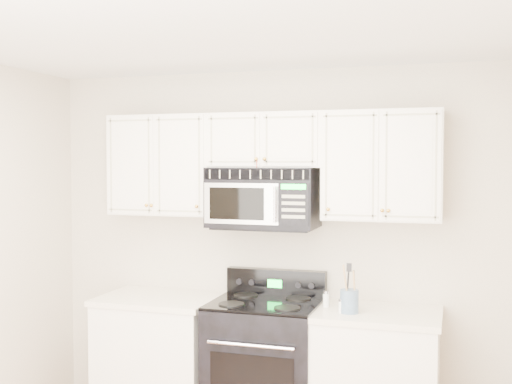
% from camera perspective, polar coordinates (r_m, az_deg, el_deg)
% --- Properties ---
extents(room, '(3.51, 3.51, 2.61)m').
position_cam_1_polar(room, '(3.21, -7.03, -8.47)').
color(room, brown).
rests_on(room, ground).
extents(base_cabinet_left, '(0.86, 0.65, 0.92)m').
position_cam_1_polar(base_cabinet_left, '(5.02, -8.56, -14.67)').
color(base_cabinet_left, white).
rests_on(base_cabinet_left, ground).
extents(base_cabinet_right, '(0.86, 0.65, 0.92)m').
position_cam_1_polar(base_cabinet_right, '(4.58, 10.55, -16.38)').
color(base_cabinet_right, white).
rests_on(base_cabinet_right, ground).
extents(range, '(0.76, 0.69, 1.12)m').
position_cam_1_polar(range, '(4.70, 0.87, -15.08)').
color(range, black).
rests_on(range, ground).
extents(upper_cabinets, '(2.44, 0.37, 0.75)m').
position_cam_1_polar(upper_cabinets, '(4.64, 1.05, 2.86)').
color(upper_cabinets, white).
rests_on(upper_cabinets, ground).
extents(microwave, '(0.78, 0.44, 0.43)m').
position_cam_1_polar(microwave, '(4.62, 0.66, -0.48)').
color(microwave, black).
rests_on(microwave, ground).
extents(utensil_crock, '(0.12, 0.12, 0.33)m').
position_cam_1_polar(utensil_crock, '(4.35, 8.31, -9.52)').
color(utensil_crock, slate).
rests_on(utensil_crock, base_cabinet_right).
extents(shaker_salt, '(0.04, 0.04, 0.09)m').
position_cam_1_polar(shaker_salt, '(4.35, 7.60, -10.00)').
color(shaker_salt, white).
rests_on(shaker_salt, base_cabinet_right).
extents(shaker_pepper, '(0.05, 0.05, 0.11)m').
position_cam_1_polar(shaker_pepper, '(4.51, 6.26, -9.41)').
color(shaker_pepper, white).
rests_on(shaker_pepper, base_cabinet_right).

